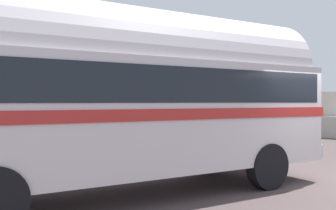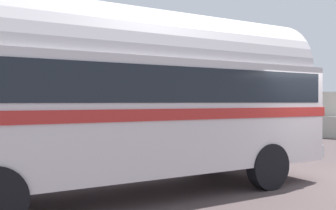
% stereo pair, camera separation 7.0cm
% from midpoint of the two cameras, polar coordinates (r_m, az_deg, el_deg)
% --- Properties ---
extents(ground, '(32.00, 26.00, 0.02)m').
position_cam_midpoint_polar(ground, '(8.79, 23.17, -11.60)').
color(ground, '#473B3B').
extents(vintage_coach, '(5.19, 8.88, 3.70)m').
position_cam_midpoint_polar(vintage_coach, '(7.33, -5.34, 2.09)').
color(vintage_coach, black).
rests_on(vintage_coach, ground).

